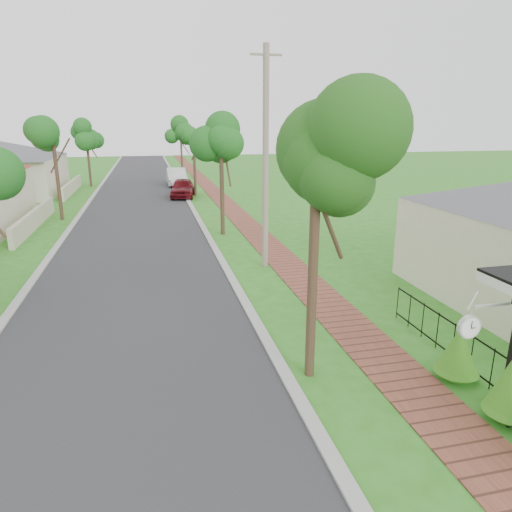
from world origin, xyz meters
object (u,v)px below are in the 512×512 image
object	(u,v)px
parked_car_red	(182,188)
utility_pole	(266,160)
station_clock	(471,325)
parked_car_white	(176,177)
near_tree	(317,171)

from	to	relation	value
parked_car_red	utility_pole	world-z (taller)	utility_pole
parked_car_red	station_clock	world-z (taller)	station_clock
parked_car_red	station_clock	bearing A→B (deg)	-75.48
parked_car_white	near_tree	world-z (taller)	near_tree
station_clock	parked_car_red	bearing A→B (deg)	96.26
parked_car_red	near_tree	distance (m)	28.12
near_tree	utility_pole	xyz separation A→B (m)	(1.09, 8.50, -0.43)
near_tree	parked_car_white	bearing A→B (deg)	91.32
parked_car_white	utility_pole	world-z (taller)	utility_pole
parked_car_red	utility_pole	distance (m)	19.74
parked_car_white	station_clock	xyz separation A→B (m)	(3.28, -37.34, 1.15)
near_tree	station_clock	distance (m)	4.28
utility_pole	parked_car_red	bearing A→B (deg)	95.62
parked_car_red	parked_car_white	world-z (taller)	parked_car_white
parked_car_red	near_tree	world-z (taller)	near_tree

